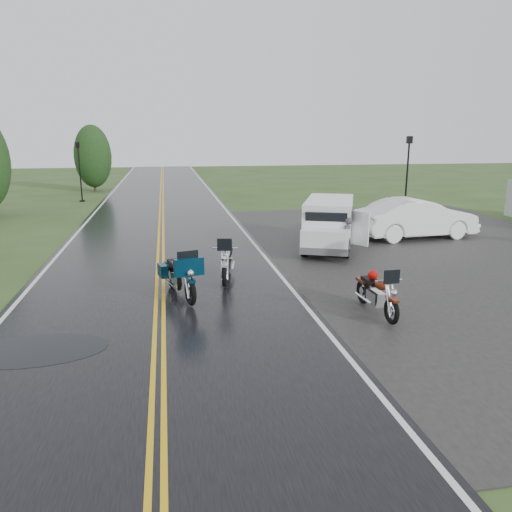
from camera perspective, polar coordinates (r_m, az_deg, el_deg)
The scene contains 12 objects.
ground at distance 12.70m, azimuth -10.97°, elevation -7.05°, with size 120.00×120.00×0.00m, color #2D471E.
road at distance 22.33m, azimuth -10.80°, elevation 2.06°, with size 8.00×100.00×0.04m, color black.
parking_pad at distance 20.49m, azimuth 21.57°, elevation 0.26°, with size 14.00×24.00×0.03m, color black.
motorcycle_red at distance 12.20m, azimuth 15.31°, elevation -4.95°, with size 0.79×2.19×1.29m, color #561A09, non-canonical shape.
motorcycle_teal at distance 13.12m, azimuth -7.55°, elevation -2.86°, with size 0.90×2.48×1.47m, color #052437, non-canonical shape.
motorcycle_silver at distance 14.65m, azimuth -3.61°, elevation -1.10°, with size 0.87×2.39×1.41m, color #989A9F, non-canonical shape.
van_white at distance 18.53m, azimuth 5.62°, elevation 2.89°, with size 1.88×5.01×1.97m, color white, non-canonical shape.
person_at_van at distance 18.52m, azimuth 10.32°, elevation 2.00°, with size 0.55×0.36×1.51m, color #444549.
sedan_white at distance 22.88m, azimuth 17.87°, elevation 4.06°, with size 1.82×5.23×1.72m, color white.
lamp_post_far_left at distance 35.87m, azimuth -19.48°, elevation 9.06°, with size 0.34×0.34×3.99m, color black, non-canonical shape.
lamp_post_far_right at distance 30.51m, azimuth 16.88°, elevation 8.94°, with size 0.38×0.38×4.40m, color black, non-canonical shape.
tree_left_far at distance 42.11m, azimuth -18.10°, elevation 10.05°, with size 2.88×2.88×4.44m, color #1E3D19, non-canonical shape.
Camera 1 is at (0.28, -11.89, 4.46)m, focal length 35.00 mm.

